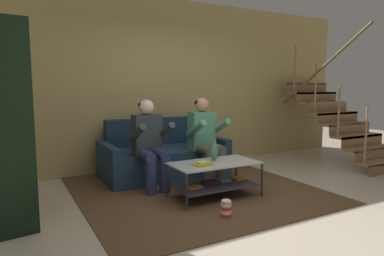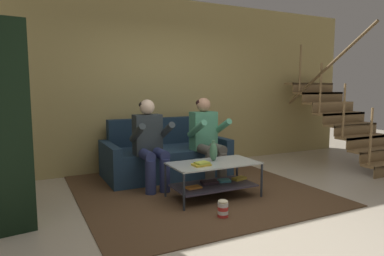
{
  "view_description": "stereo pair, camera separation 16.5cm",
  "coord_description": "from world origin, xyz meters",
  "px_view_note": "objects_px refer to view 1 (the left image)",
  "views": [
    {
      "loc": [
        -2.26,
        -3.06,
        1.4
      ],
      "look_at": [
        -0.09,
        0.91,
        0.86
      ],
      "focal_mm": 32.0,
      "sensor_mm": 36.0,
      "label": 1
    },
    {
      "loc": [
        -2.11,
        -3.14,
        1.4
      ],
      "look_at": [
        -0.09,
        0.91,
        0.86
      ],
      "focal_mm": 32.0,
      "sensor_mm": 36.0,
      "label": 2
    }
  ],
  "objects_px": {
    "couch": "(163,157)",
    "person_seated_left": "(150,140)",
    "popcorn_tub": "(226,208)",
    "person_seated_right": "(206,136)",
    "bookshelf": "(3,154)",
    "coffee_table": "(215,174)",
    "book_stack": "(203,164)",
    "vase": "(214,151)"
  },
  "relations": [
    {
      "from": "couch",
      "to": "person_seated_left",
      "type": "relative_size",
      "value": 1.55
    },
    {
      "from": "couch",
      "to": "popcorn_tub",
      "type": "height_order",
      "value": "couch"
    },
    {
      "from": "person_seated_right",
      "to": "bookshelf",
      "type": "relative_size",
      "value": 0.61
    },
    {
      "from": "coffee_table",
      "to": "book_stack",
      "type": "distance_m",
      "value": 0.3
    },
    {
      "from": "book_stack",
      "to": "couch",
      "type": "bearing_deg",
      "value": 86.28
    },
    {
      "from": "coffee_table",
      "to": "bookshelf",
      "type": "height_order",
      "value": "bookshelf"
    },
    {
      "from": "book_stack",
      "to": "popcorn_tub",
      "type": "distance_m",
      "value": 0.66
    },
    {
      "from": "person_seated_right",
      "to": "vase",
      "type": "bearing_deg",
      "value": -112.11
    },
    {
      "from": "person_seated_right",
      "to": "popcorn_tub",
      "type": "bearing_deg",
      "value": -112.28
    },
    {
      "from": "couch",
      "to": "vase",
      "type": "distance_m",
      "value": 1.26
    },
    {
      "from": "coffee_table",
      "to": "book_stack",
      "type": "height_order",
      "value": "book_stack"
    },
    {
      "from": "person_seated_right",
      "to": "bookshelf",
      "type": "bearing_deg",
      "value": -171.21
    },
    {
      "from": "couch",
      "to": "bookshelf",
      "type": "height_order",
      "value": "bookshelf"
    },
    {
      "from": "vase",
      "to": "popcorn_tub",
      "type": "height_order",
      "value": "vase"
    },
    {
      "from": "couch",
      "to": "book_stack",
      "type": "bearing_deg",
      "value": -93.72
    },
    {
      "from": "bookshelf",
      "to": "person_seated_right",
      "type": "bearing_deg",
      "value": 8.79
    },
    {
      "from": "person_seated_right",
      "to": "popcorn_tub",
      "type": "relative_size",
      "value": 6.2
    },
    {
      "from": "book_stack",
      "to": "vase",
      "type": "bearing_deg",
      "value": 33.8
    },
    {
      "from": "person_seated_right",
      "to": "book_stack",
      "type": "bearing_deg",
      "value": -122.7
    },
    {
      "from": "vase",
      "to": "bookshelf",
      "type": "bearing_deg",
      "value": 174.1
    },
    {
      "from": "bookshelf",
      "to": "popcorn_tub",
      "type": "height_order",
      "value": "bookshelf"
    },
    {
      "from": "person_seated_left",
      "to": "person_seated_right",
      "type": "bearing_deg",
      "value": 0.06
    },
    {
      "from": "coffee_table",
      "to": "vase",
      "type": "height_order",
      "value": "vase"
    },
    {
      "from": "bookshelf",
      "to": "coffee_table",
      "type": "bearing_deg",
      "value": -8.23
    },
    {
      "from": "person_seated_left",
      "to": "couch",
      "type": "bearing_deg",
      "value": 51.63
    },
    {
      "from": "bookshelf",
      "to": "popcorn_tub",
      "type": "distance_m",
      "value": 2.38
    },
    {
      "from": "book_stack",
      "to": "bookshelf",
      "type": "bearing_deg",
      "value": 168.55
    },
    {
      "from": "couch",
      "to": "person_seated_left",
      "type": "xyz_separation_m",
      "value": [
        -0.45,
        -0.56,
        0.38
      ]
    },
    {
      "from": "coffee_table",
      "to": "bookshelf",
      "type": "distance_m",
      "value": 2.4
    },
    {
      "from": "bookshelf",
      "to": "popcorn_tub",
      "type": "relative_size",
      "value": 10.16
    },
    {
      "from": "coffee_table",
      "to": "popcorn_tub",
      "type": "distance_m",
      "value": 0.71
    },
    {
      "from": "vase",
      "to": "couch",
      "type": "bearing_deg",
      "value": 98.4
    },
    {
      "from": "book_stack",
      "to": "bookshelf",
      "type": "height_order",
      "value": "bookshelf"
    },
    {
      "from": "person_seated_right",
      "to": "couch",
      "type": "bearing_deg",
      "value": 128.41
    },
    {
      "from": "couch",
      "to": "vase",
      "type": "relative_size",
      "value": 7.16
    },
    {
      "from": "bookshelf",
      "to": "popcorn_tub",
      "type": "bearing_deg",
      "value": -25.06
    },
    {
      "from": "person_seated_right",
      "to": "popcorn_tub",
      "type": "distance_m",
      "value": 1.6
    },
    {
      "from": "couch",
      "to": "bookshelf",
      "type": "xyz_separation_m",
      "value": [
        -2.2,
        -0.97,
        0.43
      ]
    },
    {
      "from": "couch",
      "to": "vase",
      "type": "xyz_separation_m",
      "value": [
        0.18,
        -1.22,
        0.29
      ]
    },
    {
      "from": "person_seated_right",
      "to": "vase",
      "type": "distance_m",
      "value": 0.71
    },
    {
      "from": "book_stack",
      "to": "person_seated_right",
      "type": "bearing_deg",
      "value": 57.3
    },
    {
      "from": "person_seated_left",
      "to": "book_stack",
      "type": "distance_m",
      "value": 0.93
    }
  ]
}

